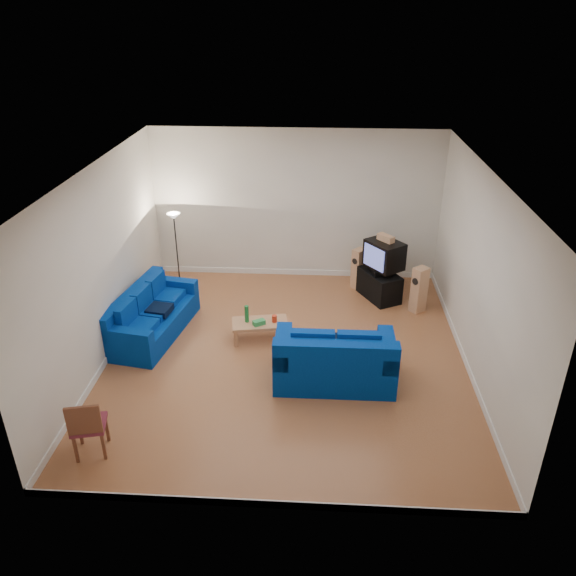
# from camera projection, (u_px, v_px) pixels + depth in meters

# --- Properties ---
(room) EXTENTS (6.01, 6.51, 3.21)m
(room) POSITION_uv_depth(u_px,v_px,m) (287.00, 274.00, 8.88)
(room) COLOR brown
(room) RESTS_ON ground
(sofa_three_seat) EXTENTS (1.29, 2.28, 0.83)m
(sofa_three_seat) POSITION_uv_depth(u_px,v_px,m) (150.00, 318.00, 10.11)
(sofa_three_seat) COLOR navy
(sofa_three_seat) RESTS_ON ground
(sofa_loveseat) EXTENTS (1.88, 1.05, 0.94)m
(sofa_loveseat) POSITION_uv_depth(u_px,v_px,m) (334.00, 363.00, 8.77)
(sofa_loveseat) COLOR navy
(sofa_loveseat) RESTS_ON ground
(coffee_table) EXTENTS (1.04, 0.65, 0.35)m
(coffee_table) POSITION_uv_depth(u_px,v_px,m) (260.00, 324.00, 9.93)
(coffee_table) COLOR tan
(coffee_table) RESTS_ON ground
(bottle) EXTENTS (0.08, 0.08, 0.31)m
(bottle) POSITION_uv_depth(u_px,v_px,m) (247.00, 314.00, 9.84)
(bottle) COLOR #197233
(bottle) RESTS_ON coffee_table
(tissue_box) EXTENTS (0.24, 0.21, 0.09)m
(tissue_box) POSITION_uv_depth(u_px,v_px,m) (259.00, 322.00, 9.80)
(tissue_box) COLOR green
(tissue_box) RESTS_ON coffee_table
(red_canister) EXTENTS (0.12, 0.12, 0.12)m
(red_canister) POSITION_uv_depth(u_px,v_px,m) (274.00, 319.00, 9.88)
(red_canister) COLOR red
(red_canister) RESTS_ON coffee_table
(remote) EXTENTS (0.16, 0.05, 0.02)m
(remote) POSITION_uv_depth(u_px,v_px,m) (282.00, 326.00, 9.77)
(remote) COLOR black
(remote) RESTS_ON coffee_table
(tv_stand) EXTENTS (0.89, 1.06, 0.57)m
(tv_stand) POSITION_uv_depth(u_px,v_px,m) (379.00, 285.00, 11.36)
(tv_stand) COLOR black
(tv_stand) RESTS_ON ground
(av_receiver) EXTENTS (0.45, 0.52, 0.11)m
(av_receiver) POSITION_uv_depth(u_px,v_px,m) (381.00, 270.00, 11.21)
(av_receiver) COLOR black
(av_receiver) RESTS_ON tv_stand
(television) EXTENTS (0.84, 0.88, 0.55)m
(television) POSITION_uv_depth(u_px,v_px,m) (384.00, 255.00, 11.08)
(television) COLOR black
(television) RESTS_ON av_receiver
(centre_speaker) EXTENTS (0.34, 0.37, 0.13)m
(centre_speaker) POSITION_uv_depth(u_px,v_px,m) (386.00, 238.00, 10.96)
(centre_speaker) COLOR tan
(centre_speaker) RESTS_ON television
(speaker_left) EXTENTS (0.32, 0.32, 0.86)m
(speaker_left) POSITION_uv_depth(u_px,v_px,m) (358.00, 268.00, 11.72)
(speaker_left) COLOR tan
(speaker_left) RESTS_ON ground
(speaker_right) EXTENTS (0.34, 0.34, 0.92)m
(speaker_right) POSITION_uv_depth(u_px,v_px,m) (419.00, 290.00, 10.79)
(speaker_right) COLOR tan
(speaker_right) RESTS_ON ground
(floor_lamp) EXTENTS (0.28, 0.28, 1.61)m
(floor_lamp) POSITION_uv_depth(u_px,v_px,m) (175.00, 226.00, 11.39)
(floor_lamp) COLOR black
(floor_lamp) RESTS_ON ground
(dining_chair) EXTENTS (0.51, 0.51, 0.90)m
(dining_chair) POSITION_uv_depth(u_px,v_px,m) (87.00, 425.00, 7.26)
(dining_chair) COLOR brown
(dining_chair) RESTS_ON ground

